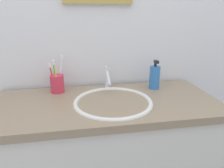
{
  "coord_description": "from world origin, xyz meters",
  "views": [
    {
      "loc": [
        -0.14,
        -1.0,
        1.31
      ],
      "look_at": [
        0.04,
        0.01,
        0.96
      ],
      "focal_mm": 33.25,
      "sensor_mm": 36.0,
      "label": 1
    }
  ],
  "objects": [
    {
      "name": "toothbrush_white",
      "position": [
        -0.24,
        0.22,
        0.99
      ],
      "size": [
        0.04,
        0.05,
        0.21
      ],
      "color": "white",
      "rests_on": "toothbrush_cup"
    },
    {
      "name": "toothbrush_yellow",
      "position": [
        -0.26,
        0.14,
        0.98
      ],
      "size": [
        0.01,
        0.04,
        0.2
      ],
      "color": "yellow",
      "rests_on": "toothbrush_cup"
    },
    {
      "name": "toothbrush_cup",
      "position": [
        -0.26,
        0.18,
        0.92
      ],
      "size": [
        0.08,
        0.08,
        0.1
      ],
      "primitive_type": "cylinder",
      "color": "#D8334C",
      "rests_on": "vanity_counter"
    },
    {
      "name": "vanity_counter",
      "position": [
        0.0,
        0.0,
        0.44
      ],
      "size": [
        1.19,
        0.52,
        0.87
      ],
      "color": "silver",
      "rests_on": "ground"
    },
    {
      "name": "faucet",
      "position": [
        0.04,
        0.17,
        0.94
      ],
      "size": [
        0.02,
        0.15,
        0.13
      ],
      "color": "silver",
      "rests_on": "sink_basin"
    },
    {
      "name": "toothbrush_green",
      "position": [
        -0.27,
        0.2,
        0.97
      ],
      "size": [
        0.02,
        0.02,
        0.18
      ],
      "color": "green",
      "rests_on": "toothbrush_cup"
    },
    {
      "name": "sink_basin",
      "position": [
        0.04,
        -0.02,
        0.84
      ],
      "size": [
        0.41,
        0.41,
        0.1
      ],
      "color": "white",
      "rests_on": "vanity_counter"
    },
    {
      "name": "toothbrush_red",
      "position": [
        -0.28,
        0.17,
        0.97
      ],
      "size": [
        0.03,
        0.02,
        0.17
      ],
      "color": "red",
      "rests_on": "toothbrush_cup"
    },
    {
      "name": "soap_dispenser",
      "position": [
        0.32,
        0.14,
        0.94
      ],
      "size": [
        0.06,
        0.06,
        0.18
      ],
      "color": "#3372BF",
      "rests_on": "vanity_counter"
    },
    {
      "name": "tiled_wall_back",
      "position": [
        0.0,
        0.3,
        1.2
      ],
      "size": [
        2.39,
        0.04,
        2.4
      ],
      "primitive_type": "cube",
      "color": "silver",
      "rests_on": "ground"
    }
  ]
}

